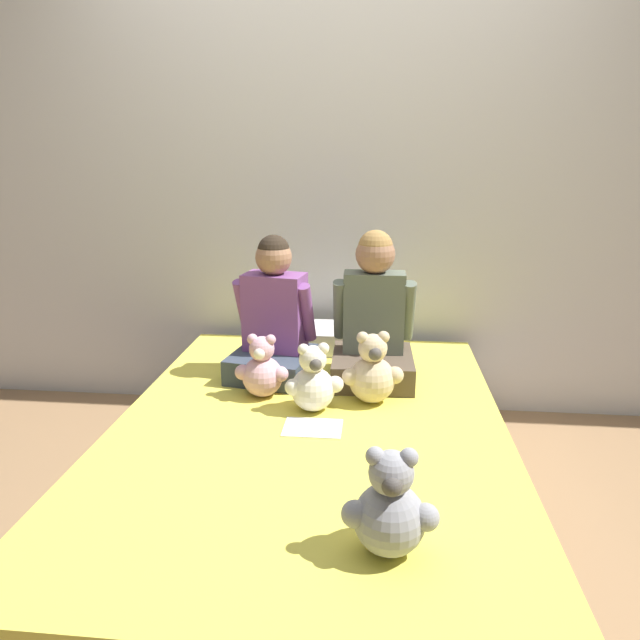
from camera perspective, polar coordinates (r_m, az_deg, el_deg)
ground_plane at (r=2.34m, az=-1.01°, el=-19.52°), size 14.00×14.00×0.00m
wall_behind_bed at (r=3.02m, az=1.44°, el=14.08°), size 8.00×0.06×2.50m
bed at (r=2.23m, az=-1.04°, el=-15.17°), size 1.44×2.02×0.42m
child_on_left at (r=2.50m, az=-4.66°, el=-0.05°), size 0.39×0.39×0.62m
child_on_right at (r=2.46m, az=5.37°, el=-0.19°), size 0.35×0.37×0.65m
teddy_bear_held_by_left_child at (r=2.32m, az=-5.79°, el=-5.02°), size 0.22×0.16×0.26m
teddy_bear_held_by_right_child at (r=2.26m, az=5.25°, el=-5.27°), size 0.24×0.18×0.29m
teddy_bear_between_children at (r=2.18m, az=-0.64°, el=-6.27°), size 0.22×0.17×0.27m
teddy_bear_at_foot_of_bed at (r=1.47m, az=7.00°, el=-18.25°), size 0.24×0.18×0.28m
pillow_at_headboard at (r=2.87m, az=0.89°, el=-1.80°), size 0.48×0.28×0.11m
sign_card at (r=2.09m, az=-0.74°, el=-10.72°), size 0.21×0.15×0.00m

